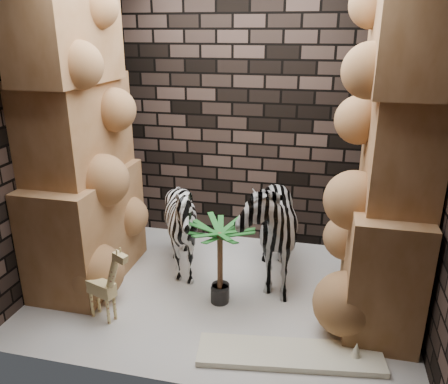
% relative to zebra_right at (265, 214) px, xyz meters
% --- Properties ---
extents(floor, '(3.50, 3.50, 0.00)m').
position_rel_zebra_right_xyz_m(floor, '(-0.35, -0.38, -0.70)').
color(floor, silver).
rests_on(floor, ground).
extents(wall_back, '(3.50, 0.00, 3.50)m').
position_rel_zebra_right_xyz_m(wall_back, '(-0.35, 0.87, 0.80)').
color(wall_back, black).
rests_on(wall_back, ground).
extents(wall_front, '(3.50, 0.00, 3.50)m').
position_rel_zebra_right_xyz_m(wall_front, '(-0.35, -1.63, 0.80)').
color(wall_front, black).
rests_on(wall_front, ground).
extents(wall_left, '(0.00, 3.00, 3.00)m').
position_rel_zebra_right_xyz_m(wall_left, '(-2.10, -0.38, 0.80)').
color(wall_left, black).
rests_on(wall_left, ground).
extents(wall_right, '(0.00, 3.00, 3.00)m').
position_rel_zebra_right_xyz_m(wall_right, '(1.40, -0.38, 0.80)').
color(wall_right, black).
rests_on(wall_right, ground).
extents(rock_pillar_left, '(0.68, 1.30, 3.00)m').
position_rel_zebra_right_xyz_m(rock_pillar_left, '(-1.75, -0.38, 0.80)').
color(rock_pillar_left, tan).
rests_on(rock_pillar_left, floor).
extents(rock_pillar_right, '(0.58, 1.25, 3.00)m').
position_rel_zebra_right_xyz_m(rock_pillar_right, '(1.07, -0.38, 0.80)').
color(rock_pillar_right, tan).
rests_on(rock_pillar_right, floor).
extents(zebra_right, '(0.89, 1.29, 1.40)m').
position_rel_zebra_right_xyz_m(zebra_right, '(0.00, 0.00, 0.00)').
color(zebra_right, white).
rests_on(zebra_right, floor).
extents(zebra_left, '(1.21, 1.33, 1.00)m').
position_rel_zebra_right_xyz_m(zebra_left, '(-0.82, -0.15, -0.20)').
color(zebra_left, white).
rests_on(zebra_left, floor).
extents(giraffe_toy, '(0.42, 0.25, 0.78)m').
position_rel_zebra_right_xyz_m(giraffe_toy, '(-1.28, -1.03, -0.31)').
color(giraffe_toy, '#E8D287').
rests_on(giraffe_toy, floor).
extents(palm_front, '(0.36, 0.36, 0.76)m').
position_rel_zebra_right_xyz_m(palm_front, '(-0.34, -0.49, -0.32)').
color(palm_front, '#156118').
rests_on(palm_front, floor).
extents(palm_back, '(0.36, 0.36, 0.82)m').
position_rel_zebra_right_xyz_m(palm_back, '(-0.33, -0.55, -0.29)').
color(palm_back, '#156118').
rests_on(palm_back, floor).
extents(surfboard, '(1.48, 0.56, 0.05)m').
position_rel_zebra_right_xyz_m(surfboard, '(0.38, -1.16, -0.68)').
color(surfboard, white).
rests_on(surfboard, floor).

